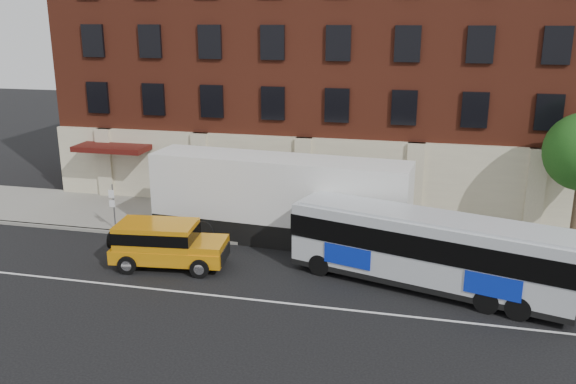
% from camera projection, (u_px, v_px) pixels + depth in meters
% --- Properties ---
extents(ground, '(120.00, 120.00, 0.00)m').
position_uv_depth(ground, '(239.00, 304.00, 22.81)').
color(ground, black).
rests_on(ground, ground).
extents(sidewalk, '(60.00, 6.00, 0.15)m').
position_uv_depth(sidewalk, '(292.00, 226.00, 31.20)').
color(sidewalk, gray).
rests_on(sidewalk, ground).
extents(kerb, '(60.00, 0.25, 0.15)m').
position_uv_depth(kerb, '(278.00, 246.00, 28.40)').
color(kerb, gray).
rests_on(kerb, ground).
extents(lane_line, '(60.00, 0.12, 0.01)m').
position_uv_depth(lane_line, '(243.00, 299.00, 23.28)').
color(lane_line, silver).
rests_on(lane_line, ground).
extents(building, '(30.00, 12.10, 15.00)m').
position_uv_depth(building, '(322.00, 66.00, 36.51)').
color(building, maroon).
rests_on(building, sidewalk).
extents(sign_pole, '(0.30, 0.20, 2.50)m').
position_uv_depth(sign_pole, '(113.00, 205.00, 30.03)').
color(sign_pole, slate).
rests_on(sign_pole, ground).
extents(city_bus, '(11.35, 5.42, 3.05)m').
position_uv_depth(city_bus, '(428.00, 248.00, 23.80)').
color(city_bus, silver).
rests_on(city_bus, ground).
extents(yellow_suv, '(5.25, 2.68, 1.97)m').
position_uv_depth(yellow_suv, '(164.00, 242.00, 26.02)').
color(yellow_suv, orange).
rests_on(yellow_suv, ground).
extents(shipping_container, '(12.54, 3.49, 4.13)m').
position_uv_depth(shipping_container, '(279.00, 200.00, 28.81)').
color(shipping_container, black).
rests_on(shipping_container, ground).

